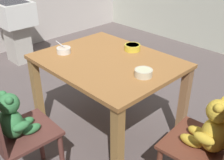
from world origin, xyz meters
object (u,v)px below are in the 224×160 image
at_px(dining_table, 108,73).
at_px(porridge_bowl_yellow_far_center, 132,47).
at_px(porridge_bowl_cream_near_right, 143,73).
at_px(teddy_chair_near_front, 14,127).
at_px(sink_basin, 15,23).
at_px(porridge_bowl_white_near_left, 64,50).
at_px(teddy_chair_near_right, 212,137).

distance_m(dining_table, porridge_bowl_yellow_far_center, 0.32).
bearing_deg(porridge_bowl_yellow_far_center, porridge_bowl_cream_near_right, -38.61).
height_order(porridge_bowl_cream_near_right, porridge_bowl_yellow_far_center, same).
height_order(teddy_chair_near_front, sink_basin, teddy_chair_near_front).
xyz_separation_m(porridge_bowl_yellow_far_center, sink_basin, (-2.06, -0.08, -0.21)).
bearing_deg(dining_table, teddy_chair_near_front, -88.16).
bearing_deg(porridge_bowl_cream_near_right, porridge_bowl_white_near_left, -168.12).
bearing_deg(sink_basin, porridge_bowl_yellow_far_center, 2.36).
relative_size(teddy_chair_near_front, porridge_bowl_white_near_left, 7.50).
distance_m(teddy_chair_near_right, porridge_bowl_white_near_left, 1.33).
xyz_separation_m(dining_table, sink_basin, (-2.05, 0.20, -0.06)).
bearing_deg(porridge_bowl_white_near_left, dining_table, 25.71).
xyz_separation_m(teddy_chair_near_right, porridge_bowl_yellow_far_center, (-0.95, 0.34, 0.20)).
distance_m(dining_table, teddy_chair_near_right, 0.96).
bearing_deg(teddy_chair_near_right, dining_table, -7.64).
xyz_separation_m(teddy_chair_near_right, sink_basin, (-3.00, 0.25, -0.01)).
distance_m(teddy_chair_near_right, sink_basin, 3.02).
bearing_deg(porridge_bowl_cream_near_right, porridge_bowl_yellow_far_center, 141.39).
relative_size(teddy_chair_near_right, porridge_bowl_white_near_left, 7.98).
height_order(porridge_bowl_white_near_left, porridge_bowl_yellow_far_center, porridge_bowl_white_near_left).
bearing_deg(teddy_chair_near_front, porridge_bowl_cream_near_right, -21.66).
relative_size(dining_table, teddy_chair_near_front, 1.25).
bearing_deg(porridge_bowl_yellow_far_center, teddy_chair_near_front, -88.97).
xyz_separation_m(dining_table, porridge_bowl_yellow_far_center, (0.01, 0.29, 0.15)).
relative_size(teddy_chair_near_right, sink_basin, 1.12).
distance_m(teddy_chair_near_front, porridge_bowl_white_near_left, 0.80).
bearing_deg(sink_basin, teddy_chair_near_front, -26.53).
bearing_deg(porridge_bowl_yellow_far_center, teddy_chair_near_right, -19.53).
distance_m(porridge_bowl_white_near_left, porridge_bowl_yellow_far_center, 0.58).
xyz_separation_m(dining_table, teddy_chair_near_front, (0.03, -0.84, -0.08)).
xyz_separation_m(porridge_bowl_cream_near_right, sink_basin, (-2.43, 0.22, -0.21)).
xyz_separation_m(dining_table, porridge_bowl_white_near_left, (-0.35, -0.17, 0.15)).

